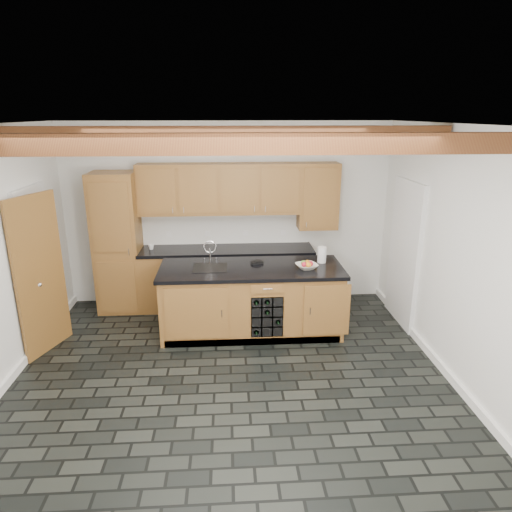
% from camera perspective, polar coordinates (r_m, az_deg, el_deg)
% --- Properties ---
extents(ground, '(5.00, 5.00, 0.00)m').
position_cam_1_polar(ground, '(5.34, -3.14, -15.55)').
color(ground, black).
rests_on(ground, ground).
extents(room_shell, '(5.01, 5.00, 5.00)m').
position_cam_1_polar(room_shell, '(5.20, -4.42, 2.00)').
color(room_shell, white).
rests_on(room_shell, ground).
extents(back_cabinetry, '(3.65, 0.62, 2.20)m').
position_cam_1_polar(back_cabinetry, '(7.00, -6.55, 1.35)').
color(back_cabinetry, '#996231').
rests_on(back_cabinetry, ground).
extents(island, '(2.48, 0.96, 0.93)m').
position_cam_1_polar(island, '(6.27, -0.52, -5.47)').
color(island, '#996231').
rests_on(island, ground).
extents(faucet, '(0.45, 0.40, 0.34)m').
position_cam_1_polar(faucet, '(6.14, -5.76, -1.10)').
color(faucet, black).
rests_on(faucet, island).
extents(kitchen_scale, '(0.18, 0.14, 0.05)m').
position_cam_1_polar(kitchen_scale, '(6.25, 0.14, -0.77)').
color(kitchen_scale, black).
rests_on(kitchen_scale, island).
extents(fruit_bowl, '(0.35, 0.35, 0.07)m').
position_cam_1_polar(fruit_bowl, '(6.08, 6.36, -1.29)').
color(fruit_bowl, beige).
rests_on(fruit_bowl, island).
extents(fruit_cluster, '(0.16, 0.17, 0.07)m').
position_cam_1_polar(fruit_cluster, '(6.07, 6.36, -0.96)').
color(fruit_cluster, '#B31729').
rests_on(fruit_cluster, fruit_bowl).
extents(paper_towel, '(0.12, 0.12, 0.22)m').
position_cam_1_polar(paper_towel, '(6.35, 8.24, 0.17)').
color(paper_towel, white).
rests_on(paper_towel, island).
extents(mug, '(0.10, 0.10, 0.08)m').
position_cam_1_polar(mug, '(7.08, -12.97, 1.12)').
color(mug, white).
rests_on(mug, back_cabinetry).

